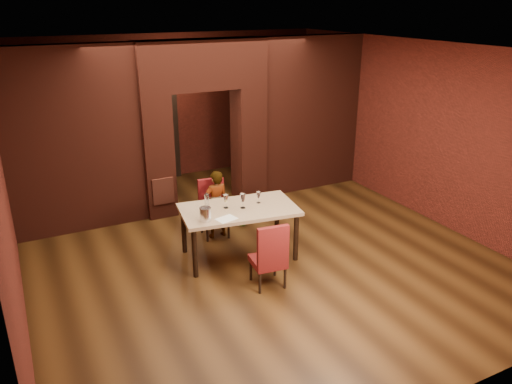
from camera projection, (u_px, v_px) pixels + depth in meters
floor at (250, 245)px, 8.39m from camera, size 8.00×8.00×0.00m
ceiling at (249, 48)px, 7.23m from camera, size 7.00×8.00×0.04m
wall_back at (171, 108)px, 11.14m from camera, size 7.00×0.04×3.20m
wall_front at (446, 269)px, 4.48m from camera, size 7.00×0.04×3.20m
wall_left at (3, 190)px, 6.34m from camera, size 0.04×8.00×3.20m
wall_right at (418, 129)px, 9.28m from camera, size 0.04×8.00×3.20m
pillar_left at (156, 156)px, 9.24m from camera, size 0.55×0.55×2.30m
pillar_right at (248, 143)px, 10.04m from camera, size 0.55×0.55×2.30m
lintel at (201, 65)px, 9.06m from camera, size 2.45×0.55×0.90m
wing_wall_left at (74, 142)px, 8.48m from camera, size 2.28×0.35×3.20m
wing_wall_right at (309, 114)px, 10.47m from camera, size 2.28×0.35×3.20m
vent_panel at (163, 191)px, 9.21m from camera, size 0.40×0.03×0.50m
rear_door at (156, 134)px, 11.12m from camera, size 0.90×0.08×2.10m
rear_door_frame at (157, 135)px, 11.08m from camera, size 1.02×0.04×2.22m
dining_table at (239, 232)px, 7.89m from camera, size 1.91×1.24×0.84m
chair_far at (214, 209)px, 8.56m from camera, size 0.50×0.50×0.99m
chair_near at (268, 253)px, 7.06m from camera, size 0.50×0.50×1.00m
person_seated at (216, 204)px, 8.49m from camera, size 0.46×0.32×1.20m
wine_glass_a at (226, 201)px, 7.70m from camera, size 0.09×0.09×0.22m
wine_glass_b at (243, 201)px, 7.69m from camera, size 0.09×0.09×0.23m
wine_glass_c at (259, 197)px, 7.90m from camera, size 0.08×0.08×0.19m
tasting_sheet at (226, 219)px, 7.35m from camera, size 0.34×0.28×0.00m
wine_bucket at (205, 214)px, 7.25m from camera, size 0.17×0.17×0.21m
water_bottle at (207, 202)px, 7.56m from camera, size 0.07×0.07×0.29m
potted_plant at (242, 215)px, 9.09m from camera, size 0.42×0.39×0.37m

